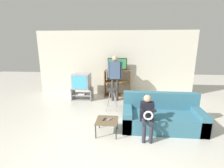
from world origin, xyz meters
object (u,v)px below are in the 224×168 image
object	(u,v)px
television_flat	(117,65)
media_shelf	(117,83)
folding_stool	(112,93)
snack_table	(107,121)
person_seated_child	(147,114)
television_main	(82,81)
remote_control_white	(110,119)
remote_control_black	(104,119)
person_standing_adult	(115,74)
tv_stand	(82,94)
couch	(162,117)

from	to	relation	value
television_flat	media_shelf	bearing A→B (deg)	-70.84
media_shelf	television_flat	distance (m)	0.75
folding_stool	snack_table	size ratio (longest dim) A/B	1.36
media_shelf	person_seated_child	size ratio (longest dim) A/B	1.06
media_shelf	snack_table	distance (m)	2.91
folding_stool	snack_table	xyz separation A→B (m)	(0.02, -1.47, -0.23)
television_main	snack_table	world-z (taller)	television_main
person_seated_child	television_main	bearing A→B (deg)	131.56
television_flat	snack_table	world-z (taller)	television_flat
television_flat	remote_control_white	distance (m)	3.03
media_shelf	person_seated_child	xyz separation A→B (m)	(0.85, -2.97, 0.04)
television_flat	remote_control_black	world-z (taller)	television_flat
snack_table	person_standing_adult	xyz separation A→B (m)	(0.01, 2.33, 0.72)
television_main	person_standing_adult	distance (m)	1.31
media_shelf	remote_control_white	bearing A→B (deg)	-90.13
remote_control_black	television_flat	bearing A→B (deg)	103.99
media_shelf	television_main	bearing A→B (deg)	-158.73
media_shelf	snack_table	bearing A→B (deg)	-91.32
remote_control_white	snack_table	bearing A→B (deg)	-115.19
folding_stool	person_standing_adult	bearing A→B (deg)	88.08
folding_stool	snack_table	bearing A→B (deg)	-89.36
person_standing_adult	tv_stand	bearing A→B (deg)	177.97
couch	person_seated_child	bearing A→B (deg)	-130.12
person_standing_adult	person_seated_child	world-z (taller)	person_standing_adult
television_main	television_flat	xyz separation A→B (m)	(1.32, 0.54, 0.57)
television_flat	couch	world-z (taller)	television_flat
snack_table	person_standing_adult	distance (m)	2.44
remote_control_black	person_standing_adult	world-z (taller)	person_standing_adult
tv_stand	person_seated_child	size ratio (longest dim) A/B	0.78
remote_control_black	couch	world-z (taller)	couch
television_main	television_flat	size ratio (longest dim) A/B	0.82
folding_stool	remote_control_white	xyz separation A→B (m)	(0.08, -1.43, -0.19)
television_main	media_shelf	size ratio (longest dim) A/B	0.59
television_flat	remote_control_white	size ratio (longest dim) A/B	5.27
folding_stool	person_seated_child	bearing A→B (deg)	-58.84
television_main	person_seated_child	distance (m)	3.28
television_flat	person_standing_adult	bearing A→B (deg)	-94.47
remote_control_black	remote_control_white	xyz separation A→B (m)	(0.13, 0.02, 0.00)
tv_stand	snack_table	xyz separation A→B (m)	(1.25, -2.38, 0.09)
media_shelf	television_flat	bearing A→B (deg)	109.16
television_main	remote_control_white	world-z (taller)	television_main
television_flat	couch	size ratio (longest dim) A/B	0.38
folding_stool	couch	size ratio (longest dim) A/B	0.35
television_main	remote_control_white	size ratio (longest dim) A/B	4.35
tv_stand	couch	world-z (taller)	couch
folding_stool	person_standing_adult	distance (m)	0.99
tv_stand	person_seated_child	xyz separation A→B (m)	(2.16, -2.44, 0.36)
remote_control_black	person_seated_child	size ratio (longest dim) A/B	0.14
snack_table	person_seated_child	xyz separation A→B (m)	(0.91, -0.07, 0.27)
folding_stool	person_seated_child	world-z (taller)	person_seated_child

